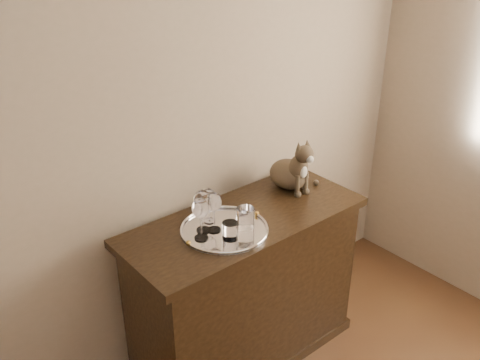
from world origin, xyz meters
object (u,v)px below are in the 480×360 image
object	(u,v)px
wine_glass_c	(201,219)
wine_glass_b	(209,205)
tray	(224,230)
tumbler_b	(230,231)
tumbler_a	(245,218)
wine_glass_d	(214,212)
wine_glass_a	(203,211)
cat	(290,161)
sideboard	(245,290)

from	to	relation	value
wine_glass_c	wine_glass_b	bearing A→B (deg)	39.41
tray	tumbler_b	size ratio (longest dim) A/B	4.99
tray	wine_glass_c	bearing A→B (deg)	176.20
wine_glass_c	tumbler_a	distance (m)	0.22
tray	tumbler_b	xyz separation A→B (m)	(-0.03, -0.07, 0.04)
wine_glass_c	wine_glass_d	world-z (taller)	wine_glass_c
wine_glass_d	wine_glass_a	bearing A→B (deg)	142.47
tray	wine_glass_c	world-z (taller)	wine_glass_c
tray	tumbler_b	world-z (taller)	tumbler_b
tray	wine_glass_c	xyz separation A→B (m)	(-0.12, 0.01, 0.10)
tumbler_a	cat	bearing A→B (deg)	20.76
tray	tumbler_a	xyz separation A→B (m)	(0.09, -0.04, 0.05)
tumbler_a	wine_glass_b	bearing A→B (deg)	124.60
tray	tumbler_a	size ratio (longest dim) A/B	4.28
tray	wine_glass_d	distance (m)	0.11
wine_glass_d	tumbler_a	size ratio (longest dim) A/B	2.06
wine_glass_d	wine_glass_c	bearing A→B (deg)	-168.05
wine_glass_a	tumbler_b	xyz separation A→B (m)	(0.05, -0.13, -0.06)
wine_glass_a	wine_glass_d	distance (m)	0.05
wine_glass_a	sideboard	bearing A→B (deg)	-6.39
wine_glass_c	tumbler_b	bearing A→B (deg)	-40.60
wine_glass_b	wine_glass_d	distance (m)	0.08
sideboard	tumbler_b	size ratio (longest dim) A/B	14.98
sideboard	tray	distance (m)	0.45
wine_glass_c	sideboard	bearing A→B (deg)	4.68
wine_glass_a	cat	distance (m)	0.61
sideboard	wine_glass_a	distance (m)	0.58
sideboard	cat	xyz separation A→B (m)	(0.38, 0.10, 0.57)
wine_glass_c	cat	bearing A→B (deg)	10.30
tumbler_b	cat	bearing A→B (deg)	19.90
wine_glass_a	wine_glass_d	size ratio (longest dim) A/B	1.06
wine_glass_b	wine_glass_c	xyz separation A→B (m)	(-0.11, -0.09, 0.01)
sideboard	wine_glass_b	xyz separation A→B (m)	(-0.15, 0.07, 0.52)
tumbler_a	tumbler_b	world-z (taller)	tumbler_a
tray	cat	world-z (taller)	cat
wine_glass_a	wine_glass_b	bearing A→B (deg)	34.27
wine_glass_b	wine_glass_d	xyz separation A→B (m)	(-0.03, -0.08, 0.01)
tumbler_a	sideboard	bearing A→B (deg)	50.73
tumbler_b	cat	size ratio (longest dim) A/B	0.28
wine_glass_a	tumbler_b	world-z (taller)	wine_glass_a
wine_glass_a	tumbler_a	xyz separation A→B (m)	(0.17, -0.09, -0.06)
tumbler_a	tumbler_b	bearing A→B (deg)	-163.45
tray	wine_glass_d	size ratio (longest dim) A/B	2.08
wine_glass_d	tumbler_b	distance (m)	0.12
tray	tumbler_a	bearing A→B (deg)	-24.00
cat	wine_glass_c	bearing A→B (deg)	-163.61
wine_glass_b	wine_glass_a	bearing A→B (deg)	-145.73
wine_glass_b	wine_glass_d	size ratio (longest dim) A/B	0.88
tumbler_b	wine_glass_c	bearing A→B (deg)	139.40
wine_glass_a	wine_glass_c	world-z (taller)	wine_glass_a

